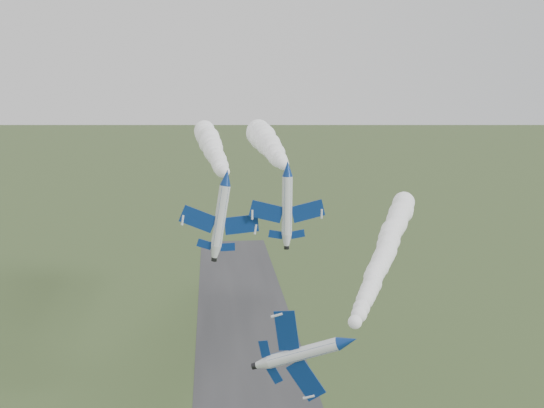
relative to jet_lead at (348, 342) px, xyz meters
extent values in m
cylinder|color=white|center=(0.00, 0.12, -0.02)|extent=(5.41, 9.26, 2.12)
cone|color=navy|center=(-2.17, -5.21, -0.02)|extent=(2.87, 3.01, 2.12)
cone|color=white|center=(2.09, 5.26, -0.02)|extent=(2.70, 2.61, 2.12)
cylinder|color=black|center=(2.50, 6.26, -0.02)|extent=(1.24, 1.01, 1.08)
ellipsoid|color=black|center=(-0.36, -2.26, 0.21)|extent=(2.49, 3.43, 1.42)
cube|color=navy|center=(-0.95, 1.45, 2.94)|extent=(2.85, 3.18, 4.69)
cube|color=navy|center=(1.32, 0.52, -3.10)|extent=(2.85, 3.18, 4.69)
cube|color=navy|center=(1.11, 4.60, 1.59)|extent=(1.30, 1.45, 2.05)
cube|color=navy|center=(2.32, 4.11, -1.63)|extent=(1.30, 1.45, 2.05)
cube|color=navy|center=(2.83, 3.62, 0.51)|extent=(2.75, 2.46, 1.02)
cylinder|color=white|center=(-13.45, 20.53, 16.73)|extent=(2.31, 9.05, 1.84)
cone|color=navy|center=(-13.16, 14.88, 16.73)|extent=(1.96, 2.44, 1.84)
cone|color=white|center=(-13.74, 25.96, 16.73)|extent=(1.94, 2.01, 1.84)
cylinder|color=black|center=(-13.80, 27.02, 16.73)|extent=(0.96, 0.69, 0.93)
ellipsoid|color=black|center=(-13.24, 18.23, 17.32)|extent=(1.38, 3.13, 1.23)
cube|color=navy|center=(-16.68, 21.21, 17.09)|extent=(5.00, 2.81, 0.94)
cube|color=navy|center=(-10.37, 21.54, 16.06)|extent=(5.00, 2.81, 0.94)
cube|color=navy|center=(-15.37, 24.91, 17.01)|extent=(2.18, 1.28, 0.45)
cube|color=navy|center=(-12.01, 25.09, 16.46)|extent=(2.18, 1.28, 0.45)
cube|color=navy|center=(-13.45, 24.76, 18.10)|extent=(0.59, 1.73, 2.34)
cylinder|color=white|center=(-4.68, 19.94, 17.97)|extent=(1.58, 8.56, 1.54)
cone|color=navy|center=(-4.66, 14.55, 17.97)|extent=(1.55, 2.25, 1.54)
cone|color=white|center=(-4.71, 25.13, 17.97)|extent=(1.55, 1.84, 1.54)
cylinder|color=black|center=(-4.71, 26.15, 17.97)|extent=(0.78, 0.61, 0.78)
ellipsoid|color=black|center=(-4.67, 17.74, 18.54)|extent=(1.04, 2.94, 1.03)
cube|color=navy|center=(-7.74, 20.74, 17.85)|extent=(4.69, 2.47, 0.18)
cube|color=navy|center=(-1.64, 20.77, 17.79)|extent=(4.69, 2.47, 0.18)
cube|color=navy|center=(-6.33, 24.21, 17.99)|extent=(2.04, 1.13, 0.12)
cube|color=navy|center=(-3.08, 24.22, 17.96)|extent=(2.04, 1.13, 0.12)
cube|color=navy|center=(-4.69, 23.97, 19.30)|extent=(0.15, 1.63, 2.24)
camera|label=1|loc=(-15.60, -65.66, 29.16)|focal=40.00mm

